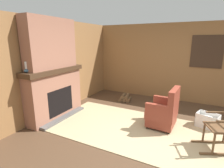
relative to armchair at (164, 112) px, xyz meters
The scene contains 13 objects.
ground_plane 0.78m from the armchair, 89.35° to the right, with size 14.00×14.00×0.00m, color #4C3523.
wood_panel_wall_left 3.01m from the armchair, 166.05° to the right, with size 0.06×6.14×2.46m.
wood_panel_wall_back 2.28m from the armchair, 89.24° to the left, with size 6.14×0.09×2.46m.
fireplace_hearth 2.67m from the armchair, 164.87° to the right, with size 0.58×1.68×1.27m.
chimney_breast 3.06m from the armchair, 164.94° to the right, with size 0.33×1.39×1.17m.
area_rug 0.79m from the armchair, 144.97° to the right, with size 3.80×1.97×0.01m.
armchair is the anchor object (origin of this frame).
rocking_chair 1.17m from the armchair, 20.02° to the right, with size 0.90×0.70×1.18m.
firewood_stack 1.93m from the armchair, 139.96° to the left, with size 0.42×0.42×0.22m.
laundry_basket 1.01m from the armchair, 25.27° to the left, with size 0.52×0.43×0.33m.
oil_lamp_vase 3.12m from the armchair, 152.17° to the right, with size 0.12×0.12×0.23m.
storage_case 2.79m from the armchair, behind, with size 0.18×0.27×0.13m.
decorative_plate_on_mantel 2.90m from the armchair, 167.11° to the right, with size 0.07×0.29×0.28m.
Camera 1 is at (0.62, -3.08, 1.92)m, focal length 28.00 mm.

